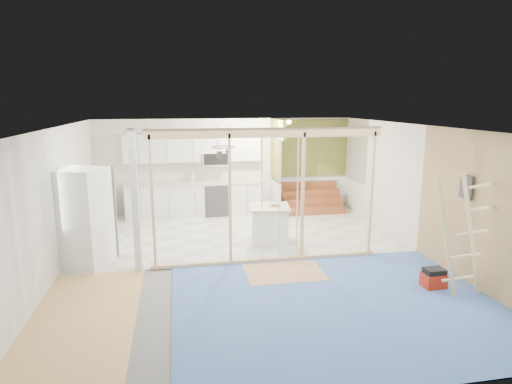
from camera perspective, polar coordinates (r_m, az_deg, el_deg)
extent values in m
cube|color=slate|center=(8.37, -0.62, -9.45)|extent=(7.00, 8.00, 0.01)
cube|color=silver|center=(7.80, -0.67, 8.62)|extent=(7.00, 8.00, 0.01)
cube|color=silver|center=(11.88, -4.00, 3.47)|extent=(7.00, 0.01, 2.60)
cube|color=silver|center=(4.29, 8.89, -12.44)|extent=(7.00, 0.01, 2.60)
cube|color=silver|center=(8.16, -25.65, -1.66)|extent=(0.01, 8.00, 2.60)
cube|color=silver|center=(9.24, 21.26, 0.20)|extent=(0.01, 8.00, 2.60)
cube|color=silver|center=(10.23, -2.58, -5.35)|extent=(7.00, 4.00, 0.02)
cube|color=#4D6CBB|center=(6.85, 10.97, -14.68)|extent=(5.00, 4.00, 0.02)
cube|color=tan|center=(6.59, -22.57, -16.58)|extent=(1.50, 4.00, 0.02)
cube|color=tan|center=(7.91, 3.78, -10.63)|extent=(1.40, 1.00, 0.01)
cube|color=#D7B183|center=(7.86, 1.51, 7.92)|extent=(4.40, 0.09, 0.18)
cube|color=#D7B183|center=(8.40, 1.42, -8.99)|extent=(4.40, 0.09, 0.06)
cube|color=silver|center=(7.90, -15.82, -1.33)|extent=(0.12, 0.14, 2.60)
cube|color=#D7B183|center=(7.88, -13.65, -1.25)|extent=(0.04, 0.09, 2.40)
cube|color=#D7B183|center=(7.92, -3.49, -0.85)|extent=(0.05, 0.09, 2.40)
cube|color=#D7B183|center=(8.21, 6.25, -0.44)|extent=(0.04, 0.09, 2.40)
cube|color=#D7B183|center=(8.71, 15.10, -0.06)|extent=(0.04, 0.09, 2.40)
cylinder|color=silver|center=(8.01, 0.81, -1.28)|extent=(0.02, 0.02, 2.35)
cylinder|color=silver|center=(8.22, 5.53, -0.99)|extent=(0.02, 0.02, 2.35)
cylinder|color=silver|center=(8.11, 3.19, -1.12)|extent=(0.02, 0.02, 2.35)
cube|color=silver|center=(11.67, -8.15, -1.07)|extent=(3.60, 0.60, 0.88)
cube|color=beige|center=(11.58, -8.22, 1.17)|extent=(3.66, 0.64, 0.05)
cube|color=silver|center=(10.76, -20.22, -2.84)|extent=(0.60, 1.60, 0.88)
cube|color=beige|center=(10.65, -20.40, -0.42)|extent=(0.64, 1.64, 0.05)
cube|color=silver|center=(11.56, -8.39, 5.89)|extent=(3.60, 0.34, 0.75)
cube|color=white|center=(11.59, -5.36, 4.49)|extent=(0.72, 0.38, 0.36)
cube|color=black|center=(11.41, -5.27, 4.36)|extent=(0.68, 0.02, 0.30)
cube|color=olive|center=(11.59, 2.66, 5.77)|extent=(0.10, 0.90, 1.60)
cube|color=white|center=(11.82, 2.59, -0.75)|extent=(0.10, 0.90, 0.90)
cube|color=olive|center=(10.87, 3.54, 8.25)|extent=(0.10, 0.50, 0.50)
cube|color=olive|center=(12.29, 7.23, 5.81)|extent=(2.20, 0.04, 1.60)
cube|color=white|center=(12.50, 7.07, -0.12)|extent=(2.20, 0.04, 0.90)
cube|color=brown|center=(11.85, 7.92, -2.55)|extent=(1.70, 0.26, 0.20)
cube|color=brown|center=(12.05, 7.56, -1.33)|extent=(1.70, 0.26, 0.20)
cube|color=brown|center=(12.24, 7.21, -0.14)|extent=(1.70, 0.26, 0.20)
cube|color=brown|center=(12.44, 6.87, 1.01)|extent=(1.70, 0.26, 0.20)
torus|color=black|center=(9.68, -4.38, 5.99)|extent=(0.52, 0.52, 0.02)
cylinder|color=black|center=(9.64, -5.29, 7.44)|extent=(0.01, 0.01, 0.50)
cylinder|color=black|center=(9.67, -3.51, 7.49)|extent=(0.01, 0.01, 0.50)
cylinder|color=#39393E|center=(9.58, -4.89, 5.02)|extent=(0.14, 0.14, 0.14)
cylinder|color=#39393E|center=(9.80, -3.73, 5.31)|extent=(0.12, 0.12, 0.12)
cube|color=tan|center=(7.65, 28.96, -2.84)|extent=(0.02, 4.00, 2.60)
cube|color=#39393E|center=(8.00, 26.25, 0.61)|extent=(0.04, 0.30, 0.40)
cylinder|color=#FFEABF|center=(11.03, 3.87, 9.29)|extent=(0.32, 0.32, 0.08)
cube|color=white|center=(8.57, -22.06, -3.26)|extent=(1.05, 1.03, 1.87)
cube|color=#39393E|center=(8.50, -19.45, -3.18)|extent=(0.31, 0.70, 1.83)
cube|color=white|center=(9.38, 1.81, -4.55)|extent=(0.87, 0.87, 0.77)
cube|color=beige|center=(9.27, 1.82, -2.03)|extent=(0.97, 0.97, 0.04)
imported|color=silver|center=(9.32, 2.57, -1.63)|extent=(0.28, 0.28, 0.06)
imported|color=silver|center=(11.62, -8.48, 2.15)|extent=(0.14, 0.14, 0.33)
imported|color=silver|center=(11.78, -0.45, 2.08)|extent=(0.09, 0.10, 0.19)
cube|color=#A6210F|center=(7.86, 22.59, -10.87)|extent=(0.36, 0.27, 0.25)
cube|color=black|center=(7.80, 22.69, -9.71)|extent=(0.33, 0.24, 0.09)
cube|color=#CEBB7E|center=(7.31, 24.03, -5.38)|extent=(0.46, 0.19, 1.98)
cube|color=#CEBB7E|center=(7.57, 26.76, -5.07)|extent=(0.46, 0.19, 1.98)
cube|color=#CEBB7E|center=(7.71, 25.27, -10.42)|extent=(0.46, 0.20, 0.13)
cube|color=#CEBB7E|center=(7.62, 26.01, -7.68)|extent=(0.46, 0.20, 0.13)
cube|color=#CEBB7E|center=(7.56, 26.76, -4.88)|extent=(0.46, 0.20, 0.13)
cube|color=#CEBB7E|center=(7.51, 27.52, -2.03)|extent=(0.46, 0.20, 0.13)
cube|color=#CEBB7E|center=(7.49, 28.28, 0.84)|extent=(0.46, 0.20, 0.13)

